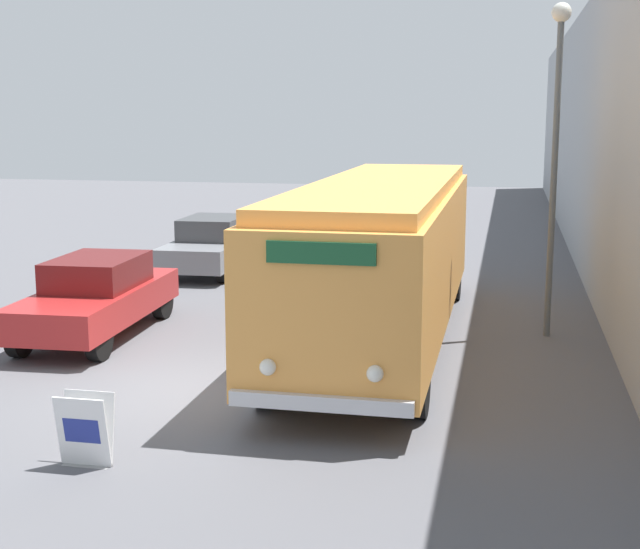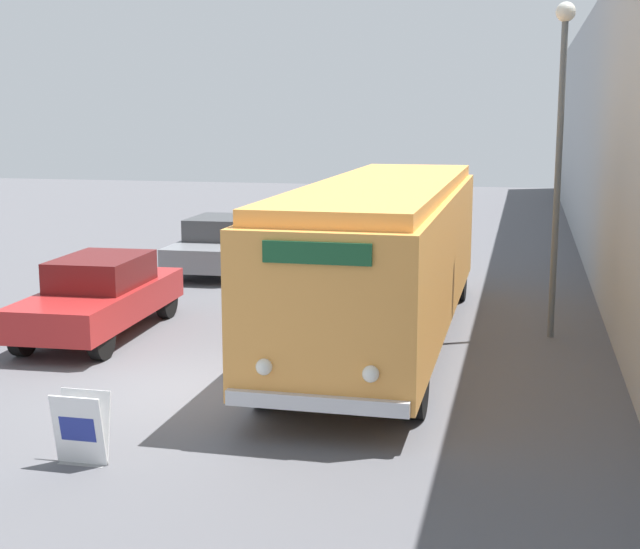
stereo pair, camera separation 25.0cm
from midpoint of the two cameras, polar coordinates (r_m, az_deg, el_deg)
ground_plane at (r=14.16m, az=-9.09°, el=-7.34°), size 80.00×80.00×0.00m
building_wall_right at (r=22.66m, az=17.09°, el=8.24°), size 0.30×60.00×7.23m
vintage_bus at (r=16.59m, az=3.57°, el=1.50°), size 2.54×11.19×3.03m
sign_board at (r=11.43m, az=-15.41°, el=-9.64°), size 0.66×0.34×0.91m
streetlamp at (r=17.31m, az=14.49°, el=9.34°), size 0.36×0.36×6.24m
parked_car_near at (r=17.71m, az=-14.50°, el=-1.34°), size 1.96×4.77×1.53m
parked_car_mid at (r=24.37m, az=-7.17°, el=1.92°), size 1.92×4.62×1.47m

